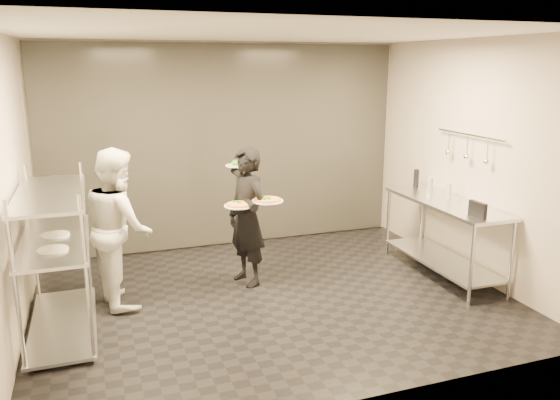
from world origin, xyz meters
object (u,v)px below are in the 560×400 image
object	(u,v)px
bottle_dark	(416,178)
pizza_plate_far	(268,200)
bottle_green	(430,188)
pos_monitor	(478,210)
waiter	(247,217)
chef	(119,227)
pizza_plate_near	(239,205)
salad_plate	(236,164)
bottle_clear	(449,191)
pass_rack	(56,254)
prep_counter	(444,225)

from	to	relation	value
bottle_dark	pizza_plate_far	bearing A→B (deg)	-167.37
bottle_green	bottle_dark	distance (m)	0.64
pizza_plate_far	pos_monitor	world-z (taller)	pos_monitor
waiter	bottle_dark	world-z (taller)	waiter
chef	pos_monitor	world-z (taller)	chef
pizza_plate_near	salad_plate	size ratio (longest dim) A/B	1.27
bottle_clear	bottle_dark	bearing A→B (deg)	92.56
pass_rack	bottle_dark	bearing A→B (deg)	10.28
bottle_dark	chef	bearing A→B (deg)	-175.03
bottle_dark	bottle_clear	bearing A→B (deg)	-87.44
prep_counter	pizza_plate_far	world-z (taller)	pizza_plate_far
salad_plate	bottle_dark	world-z (taller)	salad_plate
pos_monitor	bottle_green	distance (m)	0.90
pos_monitor	bottle_clear	xyz separation A→B (m)	(0.25, 0.83, 0.00)
pizza_plate_far	waiter	bearing A→B (deg)	129.39
pizza_plate_near	bottle_green	world-z (taller)	bottle_green
pizza_plate_far	bottle_clear	bearing A→B (deg)	-4.35
bottle_green	pizza_plate_near	bearing A→B (deg)	176.55
pass_rack	bottle_dark	distance (m)	4.51
pizza_plate_near	pos_monitor	bearing A→B (deg)	-23.96
pizza_plate_near	pos_monitor	world-z (taller)	pos_monitor
pass_rack	prep_counter	xyz separation A→B (m)	(4.33, 0.00, -0.14)
waiter	bottle_green	distance (m)	2.25
chef	pizza_plate_far	size ratio (longest dim) A/B	4.81
pizza_plate_near	salad_plate	distance (m)	0.61
pizza_plate_near	pos_monitor	distance (m)	2.56
prep_counter	salad_plate	world-z (taller)	salad_plate
waiter	chef	world-z (taller)	chef
prep_counter	chef	bearing A→B (deg)	172.86
waiter	pos_monitor	xyz separation A→B (m)	(2.20, -1.22, 0.20)
pass_rack	salad_plate	distance (m)	2.22
bottle_clear	bottle_dark	xyz separation A→B (m)	(-0.03, 0.67, 0.03)
waiter	pizza_plate_near	bearing A→B (deg)	-56.39
pass_rack	bottle_clear	distance (m)	4.47
bottle_clear	waiter	bearing A→B (deg)	170.93
pos_monitor	pizza_plate_far	bearing A→B (deg)	150.44
prep_counter	salad_plate	xyz separation A→B (m)	(-2.35, 0.81, 0.75)
pizza_plate_near	chef	bearing A→B (deg)	174.03
salad_plate	pos_monitor	bearing A→B (deg)	-34.17
prep_counter	salad_plate	bearing A→B (deg)	160.98
pos_monitor	bottle_clear	world-z (taller)	bottle_clear
waiter	chef	size ratio (longest dim) A/B	0.95
salad_plate	bottle_dark	xyz separation A→B (m)	(2.45, -0.01, -0.34)
pass_rack	waiter	world-z (taller)	waiter
salad_plate	bottle_dark	bearing A→B (deg)	-0.25
bottle_clear	pass_rack	bearing A→B (deg)	-178.33
bottle_dark	prep_counter	bearing A→B (deg)	-96.90
prep_counter	bottle_clear	distance (m)	0.42
pizza_plate_far	pos_monitor	size ratio (longest dim) A/B	1.48
chef	salad_plate	distance (m)	1.52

